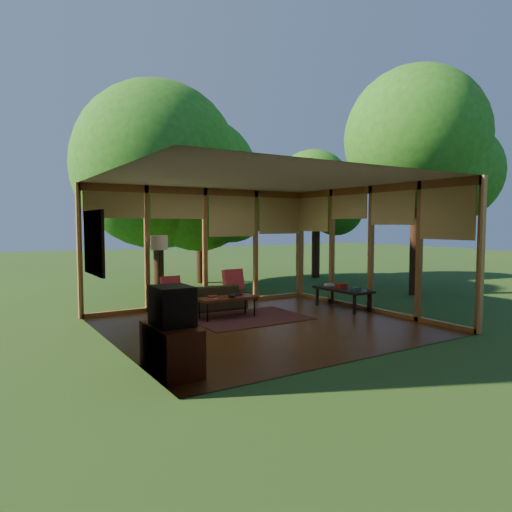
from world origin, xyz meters
TOP-DOWN VIEW (x-y plane):
  - floor at (0.00, 0.00)m, footprint 5.50×5.50m
  - ceiling at (0.00, 0.00)m, footprint 5.50×5.50m
  - wall_left at (-2.75, 0.00)m, footprint 0.04×5.00m
  - wall_front at (0.00, -2.50)m, footprint 5.50×0.04m
  - window_wall_back at (0.00, 2.50)m, footprint 5.50×0.12m
  - window_wall_right at (2.75, 0.00)m, footprint 0.12×5.00m
  - exterior_lawn at (8.00, 8.00)m, footprint 40.00×40.00m
  - tree_nw at (-0.15, 5.20)m, footprint 4.57×4.57m
  - tree_ne at (1.71, 6.43)m, footprint 3.84×3.84m
  - tree_se at (5.38, 1.00)m, footprint 3.69×3.69m
  - tree_far at (5.63, 5.49)m, footprint 2.73×2.73m
  - rug at (0.08, 0.71)m, footprint 2.25×1.59m
  - sofa at (-0.32, 2.00)m, footprint 1.93×0.85m
  - pillow_left at (-1.07, 1.95)m, footprint 0.41×0.22m
  - pillow_right at (0.43, 1.95)m, footprint 0.47×0.25m
  - ct_book_lower at (-0.61, 0.92)m, footprint 0.21×0.18m
  - ct_book_upper at (-0.61, 0.92)m, footprint 0.19×0.15m
  - ct_book_side at (-0.01, 1.05)m, footprint 0.20×0.16m
  - ct_bowl at (-0.21, 0.87)m, footprint 0.16×0.16m
  - media_cabinet at (-2.47, -1.59)m, footprint 0.50×1.00m
  - television at (-2.45, -1.59)m, footprint 0.45×0.55m
  - console_book_a at (2.40, 0.08)m, footprint 0.21×0.16m
  - console_book_b at (2.40, 0.53)m, footprint 0.25×0.19m
  - console_book_c at (2.40, 0.93)m, footprint 0.22×0.18m
  - floor_lamp at (-1.27, 2.05)m, footprint 0.36×0.36m
  - coffee_table at (-0.26, 0.97)m, footprint 1.20×0.50m
  - side_console at (2.40, 0.48)m, footprint 0.60×1.40m
  - wall_painting at (-2.71, 1.40)m, footprint 0.06×1.35m

SIDE VIEW (x-z plane):
  - exterior_lawn at x=8.00m, z-range -0.01..-0.01m
  - floor at x=0.00m, z-range 0.00..0.00m
  - rug at x=0.08m, z-range 0.00..0.01m
  - sofa at x=-0.32m, z-range 0.00..0.55m
  - media_cabinet at x=-2.47m, z-range 0.00..0.60m
  - coffee_table at x=-0.26m, z-range 0.18..0.60m
  - side_console at x=2.40m, z-range 0.18..0.64m
  - ct_book_lower at x=-0.61m, z-range 0.42..0.45m
  - ct_book_side at x=-0.01m, z-range 0.42..0.45m
  - ct_bowl at x=-0.21m, z-range 0.42..0.50m
  - ct_book_upper at x=-0.61m, z-range 0.45..0.49m
  - console_book_c at x=2.40m, z-range 0.45..0.51m
  - console_book_a at x=2.40m, z-range 0.45..0.53m
  - console_book_b at x=2.40m, z-range 0.45..0.56m
  - pillow_left at x=-1.07m, z-range 0.37..0.80m
  - pillow_right at x=0.43m, z-range 0.37..0.86m
  - television at x=-2.45m, z-range 0.60..1.10m
  - wall_left at x=-2.75m, z-range 0.00..2.70m
  - wall_front at x=0.00m, z-range 0.00..2.70m
  - window_wall_back at x=0.00m, z-range 0.00..2.70m
  - window_wall_right at x=2.75m, z-range 0.00..2.70m
  - floor_lamp at x=-1.27m, z-range 0.58..2.23m
  - wall_painting at x=-2.71m, z-range 0.98..2.12m
  - ceiling at x=0.00m, z-range 2.70..2.70m
  - tree_far at x=5.63m, z-range 0.85..5.32m
  - tree_ne at x=1.71m, z-range 0.71..5.97m
  - tree_nw at x=-0.15m, z-range 0.60..6.37m
  - tree_se at x=5.38m, z-range 1.13..7.09m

